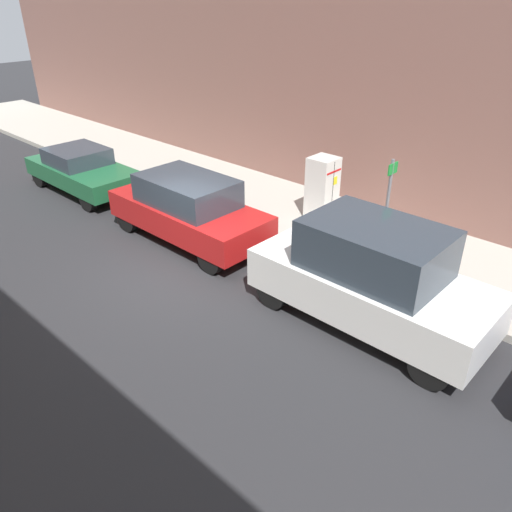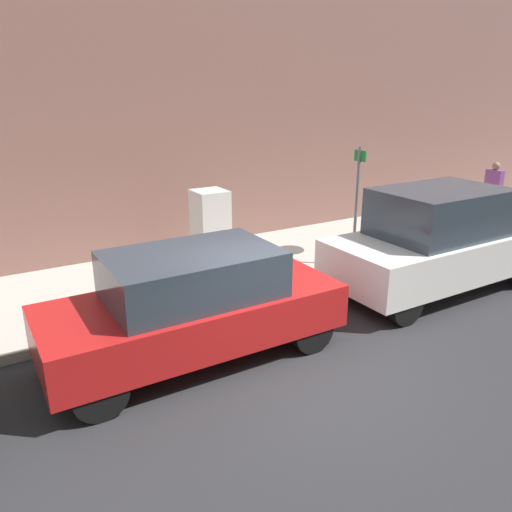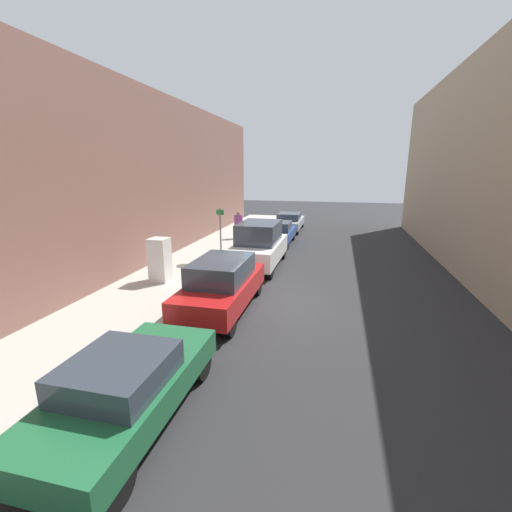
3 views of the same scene
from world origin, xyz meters
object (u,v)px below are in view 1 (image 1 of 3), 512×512
discarded_refrigerator (322,188)px  parked_suv_red (188,208)px  street_sign_post (386,212)px  parked_sedan_green (82,170)px  parked_van_white (372,276)px

discarded_refrigerator → parked_suv_red: (3.28, -1.90, -0.14)m
discarded_refrigerator → street_sign_post: bearing=60.7°
parked_sedan_green → parked_van_white: size_ratio=0.91×
discarded_refrigerator → parked_suv_red: bearing=-30.1°
parked_van_white → discarded_refrigerator: bearing=-132.5°
street_sign_post → parked_van_white: 1.93m
parked_sedan_green → street_sign_post: bearing=99.4°
street_sign_post → parked_suv_red: bearing=-70.5°
parked_sedan_green → parked_van_white: bearing=90.0°
discarded_refrigerator → street_sign_post: (1.60, 2.85, 0.62)m
parked_suv_red → discarded_refrigerator: bearing=149.9°
discarded_refrigerator → street_sign_post: size_ratio=0.65×
parked_suv_red → parked_van_white: (-0.00, 5.49, 0.16)m
parked_suv_red → parked_van_white: 5.49m
parked_suv_red → parked_sedan_green: bearing=-90.0°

